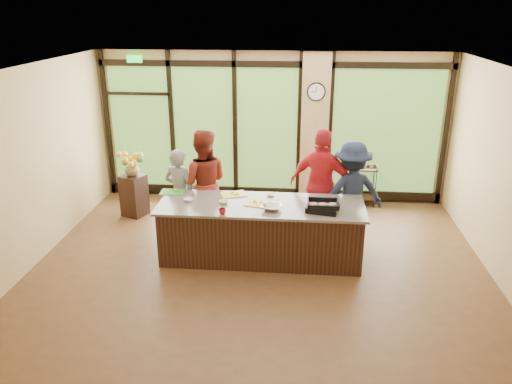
% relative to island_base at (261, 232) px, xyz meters
% --- Properties ---
extents(floor, '(7.00, 7.00, 0.00)m').
position_rel_island_base_xyz_m(floor, '(0.00, -0.30, -0.44)').
color(floor, '#4D321B').
rests_on(floor, ground).
extents(ceiling, '(7.00, 7.00, 0.00)m').
position_rel_island_base_xyz_m(ceiling, '(0.00, -0.30, 2.56)').
color(ceiling, white).
rests_on(ceiling, back_wall).
extents(back_wall, '(7.00, 0.00, 7.00)m').
position_rel_island_base_xyz_m(back_wall, '(0.00, 2.70, 1.06)').
color(back_wall, tan).
rests_on(back_wall, floor).
extents(left_wall, '(0.00, 6.00, 6.00)m').
position_rel_island_base_xyz_m(left_wall, '(-3.50, -0.30, 1.06)').
color(left_wall, tan).
rests_on(left_wall, floor).
extents(right_wall, '(0.00, 6.00, 6.00)m').
position_rel_island_base_xyz_m(right_wall, '(3.50, -0.30, 1.06)').
color(right_wall, tan).
rests_on(right_wall, floor).
extents(window_wall, '(6.90, 0.12, 3.00)m').
position_rel_island_base_xyz_m(window_wall, '(0.16, 2.65, 0.95)').
color(window_wall, tan).
rests_on(window_wall, floor).
extents(island_base, '(3.10, 1.00, 0.88)m').
position_rel_island_base_xyz_m(island_base, '(0.00, 0.00, 0.00)').
color(island_base, black).
rests_on(island_base, floor).
extents(countertop, '(3.20, 1.10, 0.04)m').
position_rel_island_base_xyz_m(countertop, '(0.00, 0.00, 0.46)').
color(countertop, slate).
rests_on(countertop, island_base).
extents(wall_clock, '(0.36, 0.04, 0.36)m').
position_rel_island_base_xyz_m(wall_clock, '(0.85, 2.57, 1.81)').
color(wall_clock, black).
rests_on(wall_clock, window_wall).
extents(cook_left, '(0.67, 0.55, 1.58)m').
position_rel_island_base_xyz_m(cook_left, '(-1.45, 0.68, 0.35)').
color(cook_left, slate).
rests_on(cook_left, floor).
extents(cook_midleft, '(0.99, 0.81, 1.87)m').
position_rel_island_base_xyz_m(cook_midleft, '(-1.08, 0.84, 0.50)').
color(cook_midleft, maroon).
rests_on(cook_midleft, floor).
extents(cook_midright, '(1.22, 0.81, 1.93)m').
position_rel_island_base_xyz_m(cook_midright, '(0.96, 0.83, 0.52)').
color(cook_midright, '#B41B23').
rests_on(cook_midright, floor).
extents(cook_right, '(1.25, 0.91, 1.75)m').
position_rel_island_base_xyz_m(cook_right, '(1.45, 0.76, 0.43)').
color(cook_right, '#192138').
rests_on(cook_right, floor).
extents(roasting_pan, '(0.53, 0.46, 0.08)m').
position_rel_island_base_xyz_m(roasting_pan, '(0.94, -0.19, 0.52)').
color(roasting_pan, black).
rests_on(roasting_pan, countertop).
extents(mixing_bowl, '(0.36, 0.36, 0.07)m').
position_rel_island_base_xyz_m(mixing_bowl, '(0.17, -0.21, 0.52)').
color(mixing_bowl, silver).
rests_on(mixing_bowl, countertop).
extents(cutting_board_left, '(0.40, 0.31, 0.01)m').
position_rel_island_base_xyz_m(cutting_board_left, '(-1.50, 0.38, 0.49)').
color(cutting_board_left, '#438E33').
rests_on(cutting_board_left, countertop).
extents(cutting_board_center, '(0.48, 0.42, 0.01)m').
position_rel_island_base_xyz_m(cutting_board_center, '(-0.48, 0.36, 0.49)').
color(cutting_board_center, gold).
rests_on(cutting_board_center, countertop).
extents(cutting_board_right, '(0.48, 0.40, 0.01)m').
position_rel_island_base_xyz_m(cutting_board_right, '(-0.03, -0.01, 0.49)').
color(cutting_board_right, gold).
rests_on(cutting_board_right, countertop).
extents(prep_bowl_near, '(0.17, 0.17, 0.05)m').
position_rel_island_base_xyz_m(prep_bowl_near, '(-1.14, 0.01, 0.50)').
color(prep_bowl_near, white).
rests_on(prep_bowl_near, countertop).
extents(prep_bowl_mid, '(0.16, 0.16, 0.05)m').
position_rel_island_base_xyz_m(prep_bowl_mid, '(-0.59, -0.02, 0.50)').
color(prep_bowl_mid, white).
rests_on(prep_bowl_mid, countertop).
extents(prep_bowl_far, '(0.17, 0.17, 0.03)m').
position_rel_island_base_xyz_m(prep_bowl_far, '(0.12, 0.37, 0.50)').
color(prep_bowl_far, white).
rests_on(prep_bowl_far, countertop).
extents(red_ramekin, '(0.14, 0.14, 0.08)m').
position_rel_island_base_xyz_m(red_ramekin, '(-0.54, -0.44, 0.52)').
color(red_ramekin, '#A41017').
rests_on(red_ramekin, countertop).
extents(flower_stand, '(0.52, 0.52, 0.80)m').
position_rel_island_base_xyz_m(flower_stand, '(-2.56, 1.51, -0.04)').
color(flower_stand, black).
rests_on(flower_stand, floor).
extents(flower_vase, '(0.36, 0.36, 0.29)m').
position_rel_island_base_xyz_m(flower_vase, '(-2.56, 1.51, 0.50)').
color(flower_vase, olive).
rests_on(flower_vase, flower_stand).
extents(bar_cart, '(0.64, 0.37, 0.87)m').
position_rel_island_base_xyz_m(bar_cart, '(1.80, 2.45, 0.08)').
color(bar_cart, black).
rests_on(bar_cart, floor).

